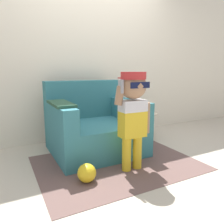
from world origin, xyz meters
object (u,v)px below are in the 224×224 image
armchair (94,127)px  side_table (146,123)px  toy_ball (87,173)px  person_child (133,106)px

armchair → side_table: 0.90m
armchair → toy_ball: size_ratio=6.20×
armchair → side_table: size_ratio=2.70×
toy_ball → armchair: bearing=62.7°
person_child → toy_ball: (-0.53, -0.03, -0.60)m
armchair → person_child: person_child is taller
armchair → person_child: bearing=-79.1°
armchair → person_child: size_ratio=1.08×
person_child → toy_ball: size_ratio=5.75×
armchair → toy_ball: bearing=-117.3°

